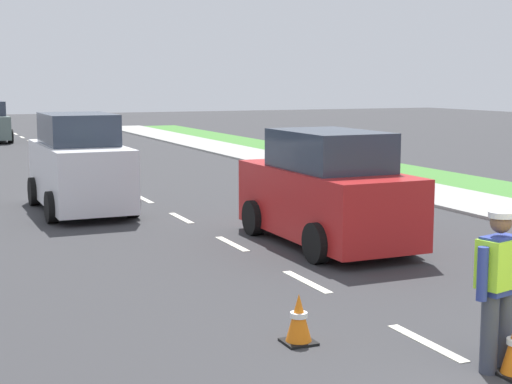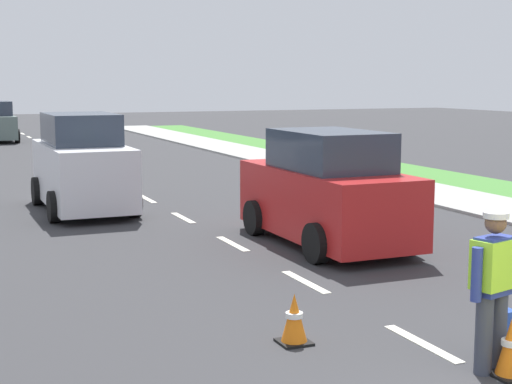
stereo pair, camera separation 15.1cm
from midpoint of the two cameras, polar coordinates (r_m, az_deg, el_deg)
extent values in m
plane|color=#333335|center=(26.17, -11.35, 1.39)|extent=(96.00, 96.00, 0.00)
cube|color=#9E9E99|center=(19.28, 17.41, -1.18)|extent=(2.40, 72.00, 0.14)
cube|color=silver|center=(9.34, 12.46, -10.69)|extent=(0.14, 1.40, 0.01)
cube|color=silver|center=(11.80, 3.97, -6.54)|extent=(0.14, 1.40, 0.01)
cube|color=silver|center=(14.47, -1.42, -3.79)|extent=(0.14, 1.40, 0.01)
cube|color=silver|center=(17.25, -5.08, -1.89)|extent=(0.14, 1.40, 0.01)
cube|color=silver|center=(20.09, -7.71, -0.51)|extent=(0.14, 1.40, 0.01)
cube|color=silver|center=(22.97, -9.68, 0.52)|extent=(0.14, 1.40, 0.01)
cube|color=silver|center=(25.88, -11.21, 1.33)|extent=(0.14, 1.40, 0.01)
cube|color=silver|center=(28.80, -12.44, 1.96)|extent=(0.14, 1.40, 0.01)
cube|color=silver|center=(31.74, -13.43, 2.48)|extent=(0.14, 1.40, 0.01)
cube|color=silver|center=(34.70, -14.26, 2.92)|extent=(0.14, 1.40, 0.01)
cube|color=silver|center=(37.65, -14.96, 3.28)|extent=(0.14, 1.40, 0.01)
cube|color=silver|center=(40.62, -15.56, 3.59)|extent=(0.14, 1.40, 0.01)
cube|color=silver|center=(43.59, -16.07, 3.86)|extent=(0.14, 1.40, 0.01)
cube|color=silver|center=(46.56, -16.52, 4.09)|extent=(0.14, 1.40, 0.01)
cube|color=silver|center=(49.54, -16.92, 4.29)|extent=(0.14, 1.40, 0.01)
cube|color=silver|center=(52.52, -17.27, 4.47)|extent=(0.14, 1.40, 0.01)
cylinder|color=#383D4C|center=(8.47, 16.73, -9.94)|extent=(0.18, 0.18, 0.82)
cylinder|color=#383D4C|center=(8.66, 17.66, -9.58)|extent=(0.18, 0.18, 0.82)
cube|color=navy|center=(8.38, 17.40, -5.13)|extent=(0.45, 0.34, 0.60)
cube|color=#A5EA33|center=(8.38, 17.41, -4.99)|extent=(0.52, 0.39, 0.51)
cylinder|color=navy|center=(8.17, 16.26, -5.78)|extent=(0.11, 0.11, 0.55)
cylinder|color=navy|center=(8.62, 18.45, -5.15)|extent=(0.11, 0.11, 0.55)
sphere|color=brown|center=(8.29, 17.53, -2.16)|extent=(0.22, 0.22, 0.22)
cylinder|color=silver|center=(8.28, 17.55, -1.62)|extent=(0.26, 0.26, 0.06)
cylinder|color=#2347B7|center=(8.85, 17.80, -8.94)|extent=(0.26, 0.26, 0.26)
cube|color=black|center=(8.60, 18.45, -12.52)|extent=(0.36, 0.36, 0.03)
cone|color=orange|center=(8.50, 18.55, -10.52)|extent=(0.30, 0.30, 0.60)
cylinder|color=white|center=(8.49, 18.56, -10.33)|extent=(0.20, 0.20, 0.06)
cube|color=black|center=(9.16, 3.26, -10.83)|extent=(0.36, 0.36, 0.03)
cone|color=orange|center=(9.06, 3.28, -9.09)|extent=(0.30, 0.30, 0.55)
cylinder|color=white|center=(9.06, 3.28, -8.92)|extent=(0.20, 0.20, 0.06)
cube|color=red|center=(14.40, 5.43, -0.72)|extent=(1.71, 4.23, 1.21)
cube|color=#2D3847|center=(14.19, 5.68, 3.05)|extent=(1.50, 2.33, 0.70)
cylinder|color=black|center=(15.26, 0.18, -1.88)|extent=(0.22, 0.68, 0.68)
cylinder|color=black|center=(16.02, 5.93, -1.45)|extent=(0.22, 0.68, 0.68)
cylinder|color=black|center=(12.93, 4.75, -3.73)|extent=(0.22, 0.68, 0.68)
cylinder|color=black|center=(13.82, 11.18, -3.09)|extent=(0.22, 0.68, 0.68)
cylinder|color=black|center=(39.65, -16.87, 3.92)|extent=(0.22, 0.68, 0.68)
cylinder|color=black|center=(42.01, -17.22, 4.12)|extent=(0.22, 0.68, 0.68)
cube|color=silver|center=(18.45, -12.25, 1.30)|extent=(1.69, 4.21, 1.36)
cube|color=#2D3847|center=(18.46, -12.41, 4.52)|extent=(1.49, 2.31, 0.70)
cylinder|color=black|center=(17.44, -8.60, -0.72)|extent=(0.22, 0.68, 0.68)
cylinder|color=black|center=(17.10, -14.24, -1.05)|extent=(0.22, 0.68, 0.68)
cylinder|color=black|center=(19.95, -10.46, 0.34)|extent=(0.22, 0.68, 0.68)
cylinder|color=black|center=(19.66, -15.40, 0.07)|extent=(0.22, 0.68, 0.68)
camera|label=1|loc=(0.08, -89.68, 0.05)|focal=55.03mm
camera|label=2|loc=(0.08, 90.32, -0.05)|focal=55.03mm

